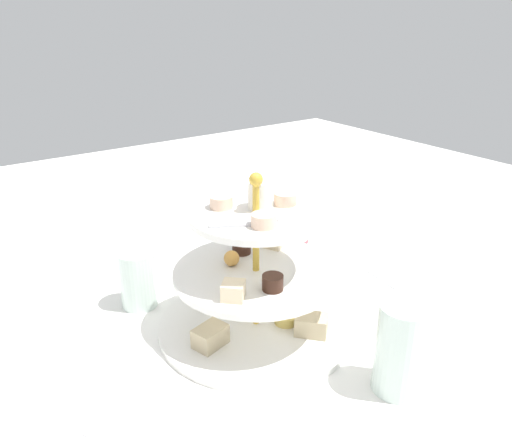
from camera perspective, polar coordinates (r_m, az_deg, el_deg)
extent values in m
plane|color=white|center=(0.83, 0.00, -11.96)|extent=(2.40, 2.40, 0.00)
cylinder|color=white|center=(0.82, 0.00, -11.67)|extent=(0.30, 0.30, 0.01)
cylinder|color=white|center=(0.77, 0.00, -5.95)|extent=(0.25, 0.25, 0.01)
cylinder|color=white|center=(0.74, 0.00, 0.46)|extent=(0.19, 0.19, 0.01)
cylinder|color=gold|center=(0.76, 0.00, -4.32)|extent=(0.01, 0.01, 0.25)
sphere|color=gold|center=(0.72, 0.00, 4.48)|extent=(0.02, 0.02, 0.02)
cube|color=#CCB78E|center=(0.89, -1.11, -7.45)|extent=(0.06, 0.06, 0.03)
cube|color=#CCB78E|center=(0.77, -5.10, -12.82)|extent=(0.06, 0.05, 0.03)
cube|color=#CCB78E|center=(0.79, 6.18, -11.56)|extent=(0.06, 0.06, 0.03)
cylinder|color=#E5C660|center=(0.82, 3.35, -10.96)|extent=(0.04, 0.04, 0.01)
cylinder|color=#381E14|center=(0.72, 1.87, -7.02)|extent=(0.03, 0.03, 0.02)
cylinder|color=#381E14|center=(0.82, -1.62, -3.04)|extent=(0.03, 0.03, 0.02)
cube|color=beige|center=(0.84, 2.08, -2.27)|extent=(0.04, 0.04, 0.02)
cube|color=beige|center=(0.70, -2.54, -7.91)|extent=(0.04, 0.04, 0.02)
sphere|color=gold|center=(0.78, -2.73, -4.33)|extent=(0.02, 0.02, 0.02)
cylinder|color=beige|center=(0.68, 0.85, -0.10)|extent=(0.03, 0.03, 0.02)
cylinder|color=beige|center=(0.76, 3.05, 2.41)|extent=(0.03, 0.03, 0.02)
cylinder|color=beige|center=(0.75, -3.88, 1.95)|extent=(0.03, 0.03, 0.02)
cylinder|color=white|center=(0.74, 0.48, 2.72)|extent=(0.04, 0.04, 0.04)
cube|color=silver|center=(0.69, -1.56, -0.57)|extent=(0.08, 0.05, 0.00)
cube|color=silver|center=(0.74, 4.10, 0.98)|extent=(0.09, 0.04, 0.00)
cylinder|color=silver|center=(0.70, 15.86, -13.60)|extent=(0.07, 0.07, 0.13)
cylinder|color=silver|center=(1.01, -3.08, -3.05)|extent=(0.06, 0.06, 0.07)
cylinder|color=white|center=(1.03, 4.11, -4.46)|extent=(0.09, 0.09, 0.01)
cylinder|color=white|center=(1.02, 4.15, -3.18)|extent=(0.06, 0.06, 0.04)
cylinder|color=#D14C56|center=(1.01, 4.18, -2.23)|extent=(0.06, 0.06, 0.01)
cube|color=silver|center=(0.97, 15.26, -7.22)|extent=(0.04, 0.17, 0.00)
cylinder|color=silver|center=(0.88, -13.01, -6.47)|extent=(0.06, 0.06, 0.10)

